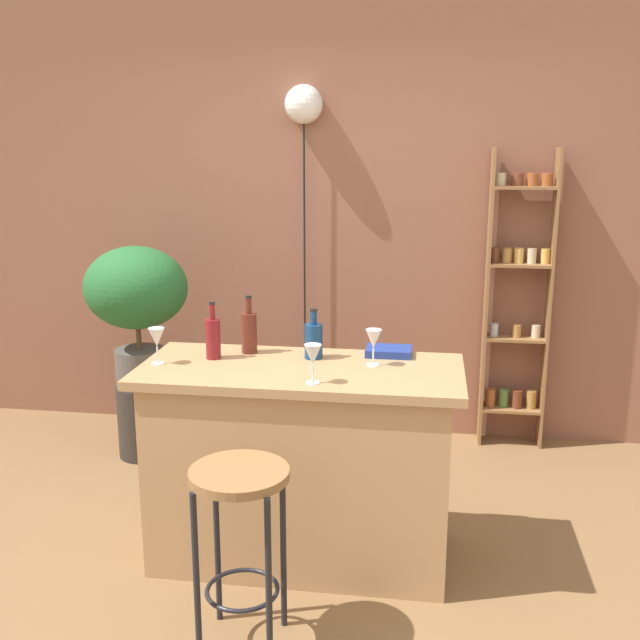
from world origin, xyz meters
The scene contains 15 objects.
ground centered at (0.00, 0.00, 0.00)m, with size 12.00×12.00×0.00m, color brown.
back_wall centered at (0.00, 1.95, 1.40)m, with size 6.40×0.10×2.80m, color #8C5642.
kitchen_counter centered at (0.00, 0.30, 0.46)m, with size 1.42×0.63×0.92m.
bar_stool centered at (-0.11, -0.36, 0.54)m, with size 0.37×0.37×0.72m.
spice_shelf centered at (1.09, 1.80, 0.93)m, with size 0.39×0.16×1.84m.
plant_stool centered at (-1.15, 1.28, 0.22)m, with size 0.31×0.31×0.45m, color #2D2823.
potted_plant centered at (-1.15, 1.28, 0.99)m, with size 0.61×0.55×0.84m.
bottle_spirits_clear centered at (0.04, 0.45, 1.00)m, with size 0.08×0.08×0.23m.
bottle_olive_oil centered at (-0.42, 0.38, 1.02)m, with size 0.07×0.07×0.26m.
bottle_vinegar centered at (-0.28, 0.49, 1.02)m, with size 0.07×0.07×0.27m.
wine_glass_left centered at (-0.64, 0.26, 1.03)m, with size 0.07×0.07×0.16m.
wine_glass_center centered at (0.09, 0.09, 1.03)m, with size 0.07×0.07×0.16m.
wine_glass_right centered at (0.31, 0.37, 1.03)m, with size 0.07×0.07×0.16m.
cookbook centered at (0.37, 0.55, 0.93)m, with size 0.21×0.15×0.04m, color navy.
pendant_globe_light centered at (-0.24, 1.84, 2.07)m, with size 0.23×0.23×2.21m.
Camera 1 is at (0.54, -2.77, 1.88)m, focal length 41.70 mm.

